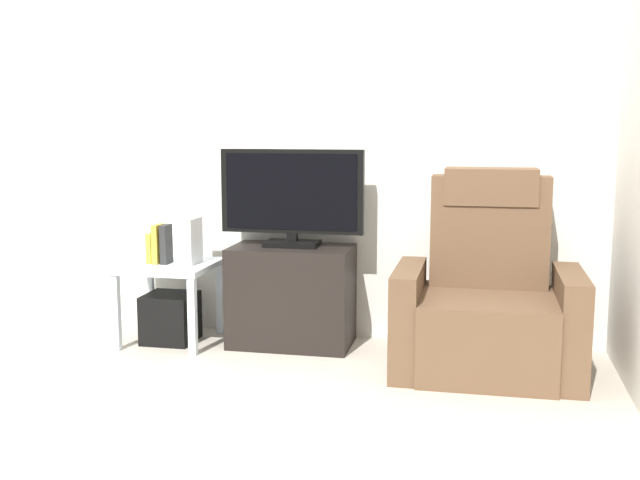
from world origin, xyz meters
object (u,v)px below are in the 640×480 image
object	(u,v)px
side_table	(169,276)
book_middle	(158,244)
subwoofer_box	(170,318)
recliner_armchair	(488,302)
tv_stand	(292,296)
game_console	(191,241)
book_leftmost	(152,248)
book_rightmost	(166,244)
television	(292,196)

from	to	relation	value
side_table	book_middle	world-z (taller)	book_middle
subwoofer_box	side_table	bearing A→B (deg)	-63.43
recliner_armchair	side_table	world-z (taller)	recliner_armchair
tv_stand	game_console	distance (m)	0.69
tv_stand	recliner_armchair	xyz separation A→B (m)	(1.15, -0.23, 0.07)
tv_stand	subwoofer_box	size ratio (longest dim) A/B	2.43
tv_stand	game_console	world-z (taller)	game_console
book_middle	game_console	world-z (taller)	game_console
tv_stand	side_table	xyz separation A→B (m)	(-0.74, -0.09, 0.11)
book_leftmost	book_rightmost	bearing A→B (deg)	0.00
side_table	book_middle	bearing A→B (deg)	-160.67
subwoofer_box	book_middle	bearing A→B (deg)	-160.67
side_table	recliner_armchair	bearing A→B (deg)	-4.32
book_middle	book_leftmost	bearing A→B (deg)	180.00
television	book_leftmost	distance (m)	0.91
television	book_middle	size ratio (longest dim) A/B	3.65
television	book_rightmost	bearing A→B (deg)	-170.30
game_console	book_leftmost	bearing A→B (deg)	-173.02
recliner_armchair	book_rightmost	size ratio (longest dim) A/B	4.59
television	side_table	xyz separation A→B (m)	(-0.74, -0.11, -0.49)
television	book_middle	distance (m)	0.86
book_rightmost	television	bearing A→B (deg)	9.70
tv_stand	recliner_armchair	world-z (taller)	recliner_armchair
television	side_table	distance (m)	0.90
book_middle	television	bearing A→B (deg)	9.08
tv_stand	book_rightmost	bearing A→B (deg)	-171.71
book_leftmost	book_middle	distance (m)	0.05
tv_stand	recliner_armchair	bearing A→B (deg)	-11.42
recliner_armchair	book_rightmost	world-z (taller)	recliner_armchair
television	book_middle	bearing A→B (deg)	-170.92
recliner_armchair	book_leftmost	bearing A→B (deg)	178.26
game_console	subwoofer_box	bearing A→B (deg)	-176.05
book_middle	game_console	size ratio (longest dim) A/B	0.85
book_leftmost	game_console	world-z (taller)	game_console
recliner_armchair	subwoofer_box	size ratio (longest dim) A/B	3.64
side_table	book_rightmost	size ratio (longest dim) A/B	2.29
television	book_leftmost	size ratio (longest dim) A/B	4.74
book_rightmost	game_console	bearing A→B (deg)	11.31
side_table	book_rightmost	xyz separation A→B (m)	(-0.01, -0.02, 0.20)
book_leftmost	book_middle	size ratio (longest dim) A/B	0.77
game_console	side_table	bearing A→B (deg)	-176.05
tv_stand	side_table	distance (m)	0.76
tv_stand	book_leftmost	bearing A→B (deg)	-172.63
tv_stand	book_rightmost	world-z (taller)	book_rightmost
book_middle	game_console	bearing A→B (deg)	8.45
side_table	game_console	distance (m)	0.26
tv_stand	subwoofer_box	world-z (taller)	tv_stand
television	side_table	world-z (taller)	television
subwoofer_box	game_console	world-z (taller)	game_console
side_table	book_leftmost	world-z (taller)	book_leftmost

